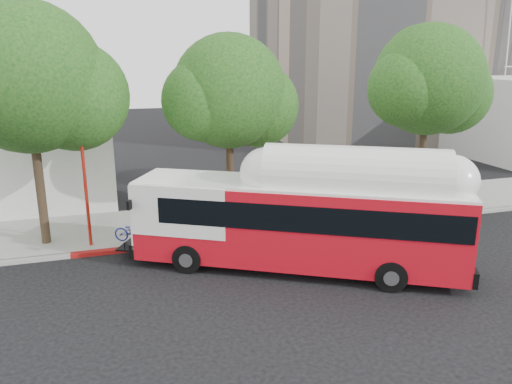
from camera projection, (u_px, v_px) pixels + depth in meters
ground at (298, 272)px, 18.19m from camera, size 120.00×120.00×0.00m
sidewalk at (248, 217)px, 24.17m from camera, size 60.00×5.00×0.15m
curb_strip at (265, 235)px, 21.77m from camera, size 60.00×0.30×0.15m
red_curb_segment at (197, 242)px, 20.92m from camera, size 10.00×0.32×0.16m
street_tree_left at (41, 83)px, 19.16m from camera, size 6.67×5.80×9.74m
street_tree_mid at (238, 96)px, 22.04m from camera, size 5.75×5.00×8.62m
street_tree_right at (435, 84)px, 24.58m from camera, size 6.21×5.40×9.18m
transit_bus at (300, 224)px, 18.05m from camera, size 12.14×8.04×3.75m
signal_pole at (86, 192)px, 19.80m from camera, size 0.13×0.44×4.64m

